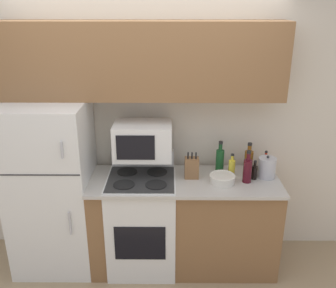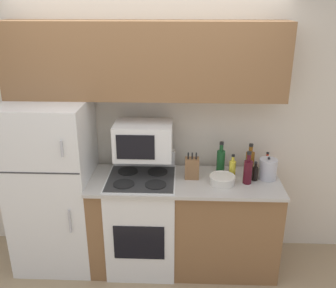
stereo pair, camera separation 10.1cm
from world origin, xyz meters
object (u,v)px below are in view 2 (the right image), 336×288
(microwave, at_px, (143,140))
(knife_block, at_px, (192,168))
(bottle_wine_red, at_px, (248,171))
(kettle, at_px, (268,169))
(stove, at_px, (142,221))
(bottle_wine_green, at_px, (221,160))
(refrigerator, at_px, (54,186))
(bottle_cooking_spray, at_px, (232,168))
(bottle_hot_sauce, at_px, (267,164))
(bottle_soy_sauce, at_px, (255,173))
(bowl, at_px, (222,179))
(bottle_whiskey, at_px, (250,161))

(microwave, relative_size, knife_block, 2.07)
(bottle_wine_red, height_order, kettle, bottle_wine_red)
(stove, bearing_deg, bottle_wine_green, 13.81)
(refrigerator, xyz_separation_m, bottle_cooking_spray, (1.66, 0.03, 0.20))
(bottle_hot_sauce, distance_m, kettle, 0.14)
(stove, height_order, knife_block, knife_block)
(knife_block, bearing_deg, bottle_soy_sauce, -2.76)
(knife_block, relative_size, kettle, 1.18)
(bottle_wine_green, bearing_deg, bottle_hot_sauce, 1.63)
(bottle_hot_sauce, bearing_deg, bottle_wine_red, -132.23)
(knife_block, bearing_deg, microwave, 171.19)
(bottle_wine_green, xyz_separation_m, bottle_hot_sauce, (0.43, 0.01, -0.04))
(refrigerator, distance_m, bottle_cooking_spray, 1.67)
(bottle_wine_green, height_order, bottle_wine_red, same)
(bottle_wine_red, relative_size, bottle_hot_sauce, 1.50)
(bowl, bearing_deg, knife_block, 157.91)
(knife_block, relative_size, bottle_wine_green, 0.83)
(bottle_whiskey, bearing_deg, knife_block, -164.54)
(refrigerator, distance_m, bowl, 1.57)
(refrigerator, relative_size, bowl, 7.07)
(bottle_soy_sauce, distance_m, bottle_wine_red, 0.11)
(bottle_soy_sauce, bearing_deg, microwave, 174.57)
(bottle_whiskey, xyz_separation_m, bottle_hot_sauce, (0.16, -0.00, -0.03))
(microwave, relative_size, bottle_wine_green, 1.73)
(knife_block, xyz_separation_m, bottle_wine_green, (0.27, 0.14, 0.02))
(kettle, bearing_deg, knife_block, -178.97)
(refrigerator, distance_m, microwave, 0.96)
(refrigerator, bearing_deg, bottle_cooking_spray, 1.21)
(microwave, xyz_separation_m, bottle_soy_sauce, (1.01, -0.10, -0.26))
(microwave, height_order, bottle_whiskey, microwave)
(bottle_cooking_spray, xyz_separation_m, bottle_wine_green, (-0.10, 0.10, 0.03))
(bottle_cooking_spray, xyz_separation_m, bottle_wine_red, (0.12, -0.12, 0.03))
(bottle_hot_sauce, bearing_deg, bottle_cooking_spray, -160.70)
(stove, bearing_deg, kettle, 2.68)
(refrigerator, relative_size, microwave, 3.13)
(bottle_cooking_spray, height_order, bottle_hot_sauce, bottle_cooking_spray)
(bottle_wine_green, bearing_deg, kettle, -16.99)
(bottle_soy_sauce, relative_size, bottle_hot_sauce, 0.90)
(stove, relative_size, bowl, 4.77)
(bottle_whiskey, bearing_deg, bottle_cooking_spray, -146.31)
(refrigerator, distance_m, kettle, 1.99)
(refrigerator, xyz_separation_m, microwave, (0.85, 0.07, 0.45))
(microwave, distance_m, knife_block, 0.51)
(bottle_hot_sauce, bearing_deg, knife_block, -167.91)
(bottle_cooking_spray, relative_size, kettle, 1.04)
(microwave, height_order, bowl, microwave)
(bowl, relative_size, bottle_wine_green, 0.77)
(stove, bearing_deg, bottle_cooking_spray, 5.17)
(knife_block, distance_m, bottle_soy_sauce, 0.57)
(kettle, bearing_deg, microwave, 177.14)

